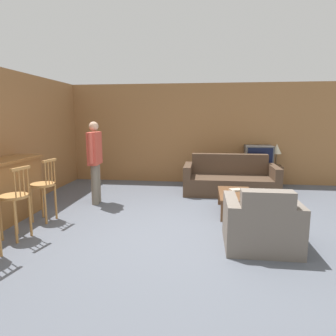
{
  "coord_description": "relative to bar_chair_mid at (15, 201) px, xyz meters",
  "views": [
    {
      "loc": [
        0.48,
        -4.27,
        1.72
      ],
      "look_at": [
        -0.15,
        0.87,
        0.85
      ],
      "focal_mm": 32.0,
      "sensor_mm": 36.0,
      "label": 1
    }
  ],
  "objects": [
    {
      "name": "couch_far",
      "position": [
        3.24,
        3.06,
        -0.25
      ],
      "size": [
        2.09,
        0.95,
        0.88
      ],
      "color": "#4C3828",
      "rests_on": "ground_plane"
    },
    {
      "name": "armchair_near",
      "position": [
        3.42,
        0.14,
        -0.25
      ],
      "size": [
        0.95,
        0.9,
        0.85
      ],
      "color": "#70665B",
      "rests_on": "ground_plane"
    },
    {
      "name": "bar_chair_mid",
      "position": [
        0.0,
        0.0,
        0.0
      ],
      "size": [
        0.45,
        0.45,
        1.05
      ],
      "color": "#B77F42",
      "rests_on": "ground_plane"
    },
    {
      "name": "wall_left",
      "position": [
        -0.96,
        1.83,
        0.75
      ],
      "size": [
        0.08,
        8.72,
        2.6
      ],
      "color": "#9E6B3D",
      "rests_on": "ground_plane"
    },
    {
      "name": "book_on_table",
      "position": [
        3.25,
        1.77,
        -0.17
      ],
      "size": [
        0.26,
        0.23,
        0.03
      ],
      "color": "#B7AD99",
      "rests_on": "coffee_table"
    },
    {
      "name": "table_lamp",
      "position": [
        4.43,
        3.87,
        0.39
      ],
      "size": [
        0.23,
        0.23,
        0.54
      ],
      "color": "brown",
      "rests_on": "tv_unit"
    },
    {
      "name": "wall_back",
      "position": [
        2.17,
        4.19,
        0.75
      ],
      "size": [
        9.4,
        0.08,
        2.6
      ],
      "color": "#9E6B3D",
      "rests_on": "ground_plane"
    },
    {
      "name": "tv_unit",
      "position": [
        3.99,
        3.87,
        -0.28
      ],
      "size": [
        1.15,
        0.49,
        0.54
      ],
      "color": "#513823",
      "rests_on": "ground_plane"
    },
    {
      "name": "ground_plane",
      "position": [
        2.17,
        0.47,
        -0.55
      ],
      "size": [
        24.0,
        24.0,
        0.0
      ],
      "primitive_type": "plane",
      "color": "#565B66"
    },
    {
      "name": "person_by_window",
      "position": [
        0.49,
        1.87,
        0.38
      ],
      "size": [
        0.21,
        0.59,
        1.65
      ],
      "color": "#756B5B",
      "rests_on": "ground_plane"
    },
    {
      "name": "tv",
      "position": [
        3.99,
        3.87,
        0.24
      ],
      "size": [
        0.66,
        0.53,
        0.5
      ],
      "color": "#4C4C4C",
      "rests_on": "tv_unit"
    },
    {
      "name": "coffee_table",
      "position": [
        3.23,
        1.59,
        -0.23
      ],
      "size": [
        0.6,
        1.09,
        0.37
      ],
      "color": "brown",
      "rests_on": "ground_plane"
    },
    {
      "name": "bar_chair_far",
      "position": [
        0.0,
        0.76,
        0.0
      ],
      "size": [
        0.43,
        0.43,
        1.05
      ],
      "color": "#B77F42",
      "rests_on": "ground_plane"
    }
  ]
}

